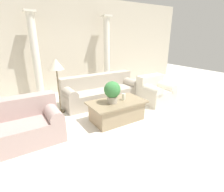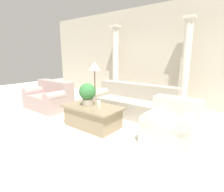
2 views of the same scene
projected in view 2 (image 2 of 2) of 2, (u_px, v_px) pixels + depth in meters
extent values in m
plane|color=silver|center=(105.00, 123.00, 4.21)|extent=(16.00, 16.00, 0.00)
cube|color=beige|center=(154.00, 55.00, 5.89)|extent=(10.00, 0.06, 3.20)
cube|color=#ADA393|center=(131.00, 107.00, 4.74)|extent=(2.34, 0.87, 0.43)
cube|color=#ADA393|center=(137.00, 91.00, 4.87)|extent=(2.34, 0.30, 0.39)
cylinder|color=#ADA393|center=(102.00, 93.00, 5.29)|extent=(0.28, 0.87, 0.28)
cylinder|color=#ADA393|center=(169.00, 104.00, 4.07)|extent=(0.28, 0.87, 0.28)
cube|color=#B29791|center=(48.00, 102.00, 5.30)|extent=(1.43, 0.87, 0.43)
cube|color=#B29791|center=(55.00, 87.00, 5.43)|extent=(1.43, 0.30, 0.39)
cylinder|color=#B29791|center=(37.00, 91.00, 5.58)|extent=(0.28, 0.87, 0.28)
cylinder|color=#B29791|center=(59.00, 96.00, 4.90)|extent=(0.28, 0.87, 0.28)
cube|color=#998466|center=(93.00, 117.00, 3.96)|extent=(1.18, 0.68, 0.44)
cube|color=#897759|center=(93.00, 107.00, 3.91)|extent=(1.34, 0.78, 0.04)
cylinder|color=#B2A893|center=(88.00, 102.00, 3.96)|extent=(0.24, 0.24, 0.16)
sphere|color=#387A3D|center=(87.00, 92.00, 3.90)|extent=(0.38, 0.38, 0.38)
cylinder|color=silver|center=(99.00, 104.00, 3.76)|extent=(0.08, 0.08, 0.16)
cylinder|color=brown|center=(95.00, 106.00, 5.52)|extent=(0.22, 0.22, 0.03)
cylinder|color=brown|center=(95.00, 89.00, 5.39)|extent=(0.04, 0.04, 1.12)
cone|color=beige|center=(94.00, 66.00, 5.24)|extent=(0.38, 0.38, 0.26)
cylinder|color=silver|center=(115.00, 64.00, 6.42)|extent=(0.22, 0.22, 2.56)
cube|color=silver|center=(116.00, 26.00, 6.13)|extent=(0.31, 0.31, 0.06)
cylinder|color=silver|center=(186.00, 66.00, 4.96)|extent=(0.22, 0.22, 2.56)
cube|color=silver|center=(190.00, 17.00, 4.66)|extent=(0.31, 0.31, 0.06)
cube|color=beige|center=(171.00, 131.00, 3.24)|extent=(0.88, 0.87, 0.43)
cube|color=beige|center=(177.00, 107.00, 3.37)|extent=(0.88, 0.30, 0.37)
cylinder|color=beige|center=(156.00, 115.00, 3.37)|extent=(0.28, 0.87, 0.28)
cylinder|color=beige|center=(189.00, 122.00, 3.01)|extent=(0.28, 0.87, 0.28)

